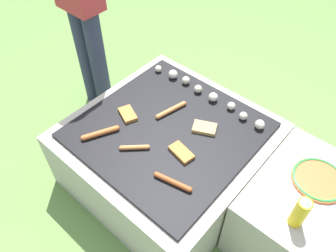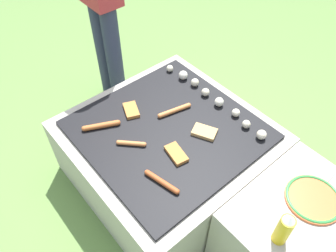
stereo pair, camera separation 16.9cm
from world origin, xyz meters
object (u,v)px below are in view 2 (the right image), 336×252
object	(u,v)px
sausage_front_center	(175,110)
plate_colorful	(313,199)
fork_utensil	(331,177)
condiment_bottle	(284,229)

from	to	relation	value
sausage_front_center	plate_colorful	distance (m)	0.80
fork_utensil	sausage_front_center	bearing A→B (deg)	-161.23
sausage_front_center	condiment_bottle	world-z (taller)	condiment_bottle
condiment_bottle	fork_utensil	xyz separation A→B (m)	(-0.02, 0.42, -0.09)
sausage_front_center	plate_colorful	bearing A→B (deg)	7.61
plate_colorful	condiment_bottle	world-z (taller)	condiment_bottle
plate_colorful	condiment_bottle	size ratio (longest dim) A/B	1.31
plate_colorful	fork_utensil	world-z (taller)	plate_colorful
plate_colorful	condiment_bottle	bearing A→B (deg)	-87.65
sausage_front_center	condiment_bottle	bearing A→B (deg)	-10.75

